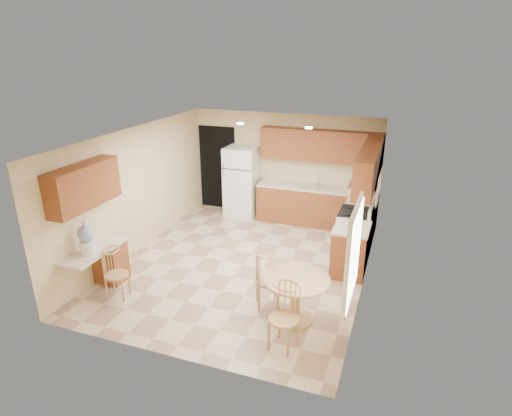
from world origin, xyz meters
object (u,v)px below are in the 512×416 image
(chair_table_b, at_px, (282,315))
(chair_desk, at_px, (113,271))
(refrigerator, at_px, (242,182))
(stove, at_px, (355,232))
(chair_table_a, at_px, (266,277))
(dining_table, at_px, (296,293))
(water_crock, at_px, (87,239))

(chair_table_b, relative_size, chair_desk, 1.10)
(refrigerator, xyz_separation_m, chair_desk, (-0.60, -4.23, -0.33))
(refrigerator, bearing_deg, stove, -22.99)
(chair_table_a, relative_size, chair_table_b, 0.98)
(dining_table, xyz_separation_m, chair_desk, (-2.95, -0.44, 0.05))
(chair_desk, bearing_deg, water_crock, -107.25)
(stove, height_order, dining_table, stove)
(dining_table, bearing_deg, water_crock, -173.05)
(chair_table_a, bearing_deg, dining_table, 47.65)
(stove, xyz_separation_m, chair_table_b, (-0.52, -3.31, 0.11))
(chair_table_b, bearing_deg, refrigerator, -50.64)
(refrigerator, bearing_deg, chair_table_b, -62.60)
(chair_desk, bearing_deg, refrigerator, 157.84)
(chair_desk, distance_m, water_crock, 0.67)
(refrigerator, height_order, water_crock, refrigerator)
(chair_table_a, distance_m, chair_table_b, 1.05)
(chair_table_a, distance_m, water_crock, 2.96)
(chair_table_b, bearing_deg, dining_table, -78.04)
(refrigerator, height_order, stove, refrigerator)
(dining_table, bearing_deg, chair_table_b, -90.00)
(refrigerator, height_order, chair_table_a, refrigerator)
(stove, bearing_deg, chair_table_b, -99.00)
(refrigerator, distance_m, dining_table, 4.48)
(chair_table_a, height_order, water_crock, water_crock)
(refrigerator, relative_size, chair_table_a, 1.82)
(dining_table, bearing_deg, chair_desk, -171.53)
(dining_table, xyz_separation_m, chair_table_a, (-0.53, 0.16, 0.09))
(stove, bearing_deg, chair_table_a, -113.69)
(dining_table, bearing_deg, refrigerator, 121.78)
(chair_table_b, height_order, water_crock, water_crock)
(chair_table_b, relative_size, water_crock, 1.70)
(chair_table_a, xyz_separation_m, water_crock, (-2.87, -0.57, 0.45))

